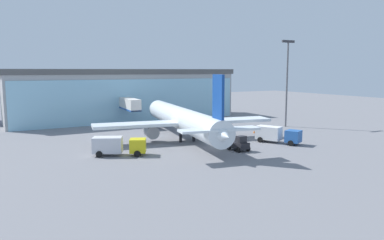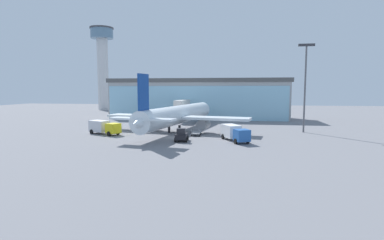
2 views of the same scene
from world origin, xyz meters
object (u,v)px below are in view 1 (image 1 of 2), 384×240
airplane (183,120)px  safety_cone_nose (214,145)px  pushback_tug (239,144)px  safety_cone_wingtip (254,132)px  jet_bridge (128,104)px  catering_truck (117,145)px  baggage_cart (223,139)px  fuel_truck (276,134)px  apron_light_mast (287,76)px

airplane → safety_cone_nose: 8.21m
airplane → pushback_tug: size_ratio=11.55×
airplane → safety_cone_wingtip: (14.88, -0.74, -3.20)m
airplane → pushback_tug: (2.99, -11.94, -2.50)m
jet_bridge → safety_cone_wingtip: jet_bridge is taller
airplane → pushback_tug: airplane is taller
catering_truck → pushback_tug: size_ratio=2.29×
pushback_tug → safety_cone_wingtip: pushback_tug is taller
jet_bridge → pushback_tug: bearing=-165.8°
catering_truck → baggage_cart: catering_truck is taller
jet_bridge → safety_cone_nose: jet_bridge is taller
airplane → safety_cone_nose: airplane is taller
fuel_truck → baggage_cart: bearing=-149.9°
jet_bridge → airplane: size_ratio=0.31×
pushback_tug → safety_cone_wingtip: 16.34m
jet_bridge → catering_truck: bearing=161.4°
airplane → baggage_cart: bearing=-128.3°
airplane → safety_cone_wingtip: size_ratio=69.13×
apron_light_mast → catering_truck: size_ratio=2.40×
jet_bridge → catering_truck: (-11.20, -26.45, -3.12)m
catering_truck → safety_cone_wingtip: (28.66, 5.47, -1.19)m
fuel_truck → baggage_cart: fuel_truck is taller
jet_bridge → safety_cone_nose: size_ratio=21.27×
jet_bridge → airplane: (2.58, -20.24, -1.12)m
fuel_truck → airplane: bearing=-156.4°
apron_light_mast → pushback_tug: size_ratio=5.48×
jet_bridge → apron_light_mast: 34.13m
jet_bridge → baggage_cart: 26.82m
catering_truck → fuel_truck: bearing=17.2°
fuel_truck → catering_truck: bearing=-124.7°
jet_bridge → fuel_truck: 33.83m
catering_truck → fuel_truck: (25.71, -3.95, 0.00)m
jet_bridge → safety_cone_wingtip: (17.46, -20.98, -4.31)m
jet_bridge → catering_truck: 28.89m
safety_cone_wingtip → fuel_truck: bearing=-107.4°
jet_bridge → airplane: airplane is taller
baggage_cart → pushback_tug: (-1.66, -6.67, 0.47)m
apron_light_mast → catering_truck: 41.77m
airplane → safety_cone_wingtip: airplane is taller
pushback_tug → safety_cone_nose: (-1.56, 4.51, -0.70)m
catering_truck → safety_cone_nose: catering_truck is taller
jet_bridge → baggage_cart: (7.23, -25.50, -4.09)m
fuel_truck → safety_cone_nose: bearing=-130.6°
apron_light_mast → catering_truck: apron_light_mast is taller
apron_light_mast → safety_cone_wingtip: size_ratio=32.78×
airplane → catering_truck: size_ratio=5.05×
jet_bridge → apron_light_mast: size_ratio=0.65×
jet_bridge → apron_light_mast: apron_light_mast is taller
pushback_tug → fuel_truck: bearing=-81.9°
catering_truck → pushback_tug: catering_truck is taller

